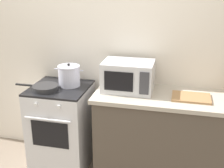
{
  "coord_description": "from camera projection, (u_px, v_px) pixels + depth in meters",
  "views": [
    {
      "loc": [
        0.86,
        -2.11,
        2.01
      ],
      "look_at": [
        0.22,
        0.6,
        1.0
      ],
      "focal_mm": 47.7,
      "sensor_mm": 36.0,
      "label": 1
    }
  ],
  "objects": [
    {
      "name": "back_wall",
      "position": [
        127.0,
        51.0,
        3.2
      ],
      "size": [
        4.4,
        0.1,
        2.5
      ],
      "primitive_type": "cube",
      "color": "silver",
      "rests_on": "ground_plane"
    },
    {
      "name": "stove",
      "position": [
        62.0,
        126.0,
        3.27
      ],
      "size": [
        0.6,
        0.64,
        0.92
      ],
      "color": "silver",
      "rests_on": "ground_plane"
    },
    {
      "name": "microwave",
      "position": [
        128.0,
        76.0,
        2.98
      ],
      "size": [
        0.5,
        0.37,
        0.3
      ],
      "color": "silver",
      "rests_on": "countertop_right"
    },
    {
      "name": "frying_pan",
      "position": [
        45.0,
        88.0,
        3.02
      ],
      "size": [
        0.46,
        0.26,
        0.05
      ],
      "color": "#28282B",
      "rests_on": "stove"
    },
    {
      "name": "stock_pot",
      "position": [
        69.0,
        76.0,
        3.12
      ],
      "size": [
        0.32,
        0.23,
        0.24
      ],
      "color": "silver",
      "rests_on": "stove"
    },
    {
      "name": "lower_cabinet_right",
      "position": [
        178.0,
        140.0,
        3.02
      ],
      "size": [
        1.64,
        0.56,
        0.88
      ],
      "primitive_type": "cube",
      "color": "#4C4238",
      "rests_on": "ground_plane"
    },
    {
      "name": "cutting_board",
      "position": [
        191.0,
        97.0,
        2.82
      ],
      "size": [
        0.36,
        0.26,
        0.02
      ],
      "primitive_type": "cube",
      "color": "#997047",
      "rests_on": "countertop_right"
    },
    {
      "name": "countertop_right",
      "position": [
        181.0,
        99.0,
        2.87
      ],
      "size": [
        1.7,
        0.6,
        0.04
      ],
      "primitive_type": "cube",
      "color": "#ADA393",
      "rests_on": "lower_cabinet_right"
    }
  ]
}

